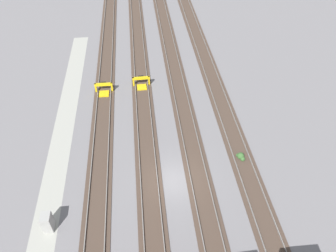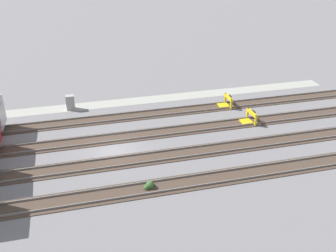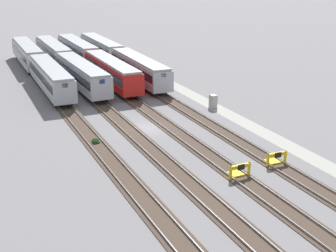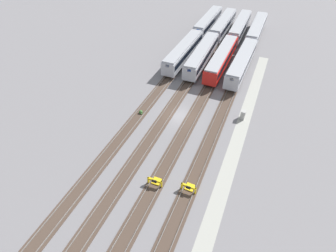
{
  "view_description": "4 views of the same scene",
  "coord_description": "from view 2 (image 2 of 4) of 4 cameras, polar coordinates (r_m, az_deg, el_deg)",
  "views": [
    {
      "loc": [
        17.32,
        -2.35,
        22.27
      ],
      "look_at": [
        -4.97,
        0.0,
        1.8
      ],
      "focal_mm": 35.0,
      "sensor_mm": 36.0,
      "label": 1
    },
    {
      "loc": [
        2.78,
        30.45,
        18.22
      ],
      "look_at": [
        -4.97,
        0.0,
        1.8
      ],
      "focal_mm": 42.0,
      "sensor_mm": 36.0,
      "label": 2
    },
    {
      "loc": [
        -43.22,
        17.55,
        16.55
      ],
      "look_at": [
        -4.97,
        0.0,
        1.8
      ],
      "focal_mm": 50.0,
      "sensor_mm": 36.0,
      "label": 3
    },
    {
      "loc": [
        -32.1,
        -11.52,
        28.16
      ],
      "look_at": [
        -4.97,
        0.0,
        1.8
      ],
      "focal_mm": 28.0,
      "sensor_mm": 36.0,
      "label": 4
    }
  ],
  "objects": [
    {
      "name": "rail_track_middle",
      "position": [
        33.76,
        -7.33,
        -5.23
      ],
      "size": [
        90.0,
        2.24,
        0.21
      ],
      "color": "#47382D",
      "rests_on": "ground"
    },
    {
      "name": "ground_plane",
      "position": [
        35.59,
        -7.79,
        -3.48
      ],
      "size": [
        400.0,
        400.0,
        0.0
      ],
      "primitive_type": "plane",
      "color": "slate"
    },
    {
      "name": "rail_track_far_inner",
      "position": [
        30.28,
        -6.23,
        -9.49
      ],
      "size": [
        90.0,
        2.23,
        0.21
      ],
      "color": "#47382D",
      "rests_on": "ground"
    },
    {
      "name": "bumper_stop_nearest_track",
      "position": [
        43.9,
        8.44,
        3.49
      ],
      "size": [
        1.36,
        2.0,
        1.22
      ],
      "color": "gold",
      "rests_on": "ground"
    },
    {
      "name": "electrical_cabinet",
      "position": [
        43.89,
        -13.99,
        3.35
      ],
      "size": [
        0.9,
        0.73,
        1.6
      ],
      "color": "#9E9E99",
      "rests_on": "ground"
    },
    {
      "name": "bumper_stop_near_inner_track",
      "position": [
        40.71,
        11.72,
        1.19
      ],
      "size": [
        1.37,
        2.01,
        1.22
      ],
      "color": "gold",
      "rests_on": "ground"
    },
    {
      "name": "service_walkway",
      "position": [
        44.66,
        -9.47,
        3.12
      ],
      "size": [
        54.0,
        2.0,
        0.01
      ],
      "primitive_type": "cube",
      "color": "#9E9E93",
      "rests_on": "ground"
    },
    {
      "name": "weed_clump",
      "position": [
        30.46,
        -2.7,
        -8.62
      ],
      "size": [
        0.92,
        0.7,
        0.64
      ],
      "color": "#38602D",
      "rests_on": "ground"
    },
    {
      "name": "rail_track_near_inner",
      "position": [
        37.41,
        -8.21,
        -1.79
      ],
      "size": [
        90.0,
        2.24,
        0.21
      ],
      "color": "#47382D",
      "rests_on": "ground"
    },
    {
      "name": "rail_track_nearest",
      "position": [
        41.17,
        -8.93,
        1.04
      ],
      "size": [
        90.0,
        2.23,
        0.21
      ],
      "color": "#47382D",
      "rests_on": "ground"
    }
  ]
}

